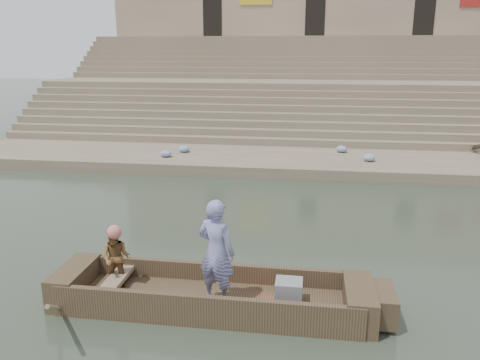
% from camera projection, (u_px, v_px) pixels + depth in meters
% --- Properties ---
extents(ground, '(120.00, 120.00, 0.00)m').
position_uv_depth(ground, '(396.00, 255.00, 10.68)').
color(ground, '#293427').
rests_on(ground, ground).
extents(lower_landing, '(32.00, 4.00, 0.40)m').
position_uv_depth(lower_landing, '(362.00, 164.00, 18.27)').
color(lower_landing, '#83725D').
rests_on(lower_landing, ground).
extents(mid_landing, '(32.00, 3.00, 2.80)m').
position_uv_depth(mid_landing, '(350.00, 109.00, 25.11)').
color(mid_landing, '#83725D').
rests_on(mid_landing, ground).
extents(upper_landing, '(32.00, 3.00, 5.20)m').
position_uv_depth(upper_landing, '(344.00, 78.00, 31.47)').
color(upper_landing, '#83725D').
rests_on(upper_landing, ground).
extents(ghat_steps, '(32.00, 11.00, 5.20)m').
position_uv_depth(ghat_steps, '(348.00, 98.00, 26.61)').
color(ghat_steps, '#83725D').
rests_on(ghat_steps, ground).
extents(building_wall, '(32.00, 5.07, 11.20)m').
position_uv_depth(building_wall, '(343.00, 32.00, 34.49)').
color(building_wall, tan).
rests_on(building_wall, ground).
extents(main_rowboat, '(5.00, 1.30, 0.22)m').
position_uv_depth(main_rowboat, '(211.00, 302.00, 8.50)').
color(main_rowboat, brown).
rests_on(main_rowboat, ground).
extents(rowboat_trim, '(6.04, 2.63, 1.78)m').
position_uv_depth(rowboat_trim, '(222.00, 293.00, 8.42)').
color(rowboat_trim, brown).
rests_on(rowboat_trim, ground).
extents(standing_man, '(0.78, 0.63, 1.84)m').
position_uv_depth(standing_man, '(216.00, 252.00, 8.08)').
color(standing_man, navy).
rests_on(standing_man, main_rowboat).
extents(rowing_man, '(0.57, 0.46, 1.11)m').
position_uv_depth(rowing_man, '(116.00, 258.00, 8.70)').
color(rowing_man, '#226623').
rests_on(rowing_man, main_rowboat).
extents(television, '(0.46, 0.42, 0.40)m').
position_uv_depth(television, '(288.00, 291.00, 8.23)').
color(television, slate).
rests_on(television, main_rowboat).
extents(cloth_bundles, '(8.12, 2.31, 0.26)m').
position_uv_depth(cloth_bundles, '(264.00, 152.00, 18.79)').
color(cloth_bundles, '#3F5999').
rests_on(cloth_bundles, lower_landing).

